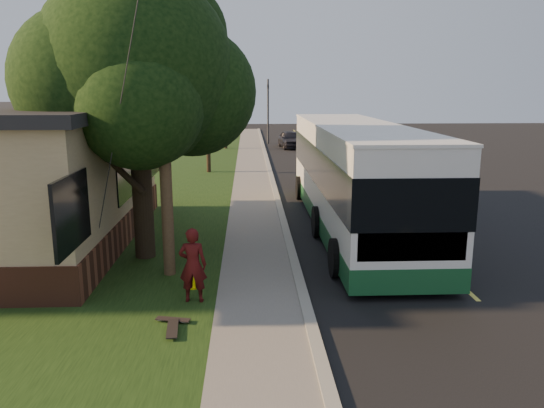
{
  "coord_description": "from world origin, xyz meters",
  "views": [
    {
      "loc": [
        -1.24,
        -12.12,
        4.79
      ],
      "look_at": [
        -0.57,
        2.8,
        1.5
      ],
      "focal_mm": 35.0,
      "sensor_mm": 36.0,
      "label": 1
    }
  ],
  "objects_px": {
    "transit_bus": "(355,173)",
    "skateboard_spare": "(173,320)",
    "distant_car": "(291,139)",
    "fire_hydrant": "(193,273)",
    "leafy_tree": "(138,73)",
    "traffic_signal": "(268,107)",
    "bare_tree_far": "(226,124)",
    "bare_tree_near": "(208,135)",
    "utility_pole": "(162,94)",
    "skateboarder": "(193,265)",
    "skateboard_main": "(172,329)"
  },
  "relations": [
    {
      "from": "bare_tree_far",
      "to": "skateboard_spare",
      "type": "distance_m",
      "value": 31.96
    },
    {
      "from": "traffic_signal",
      "to": "transit_bus",
      "type": "distance_m",
      "value": 28.46
    },
    {
      "from": "skateboarder",
      "to": "bare_tree_near",
      "type": "bearing_deg",
      "value": -84.1
    },
    {
      "from": "bare_tree_near",
      "to": "distant_car",
      "type": "height_order",
      "value": "bare_tree_near"
    },
    {
      "from": "skateboard_main",
      "to": "skateboard_spare",
      "type": "relative_size",
      "value": 1.18
    },
    {
      "from": "utility_pole",
      "to": "skateboard_main",
      "type": "distance_m",
      "value": 5.64
    },
    {
      "from": "utility_pole",
      "to": "skateboarder",
      "type": "xyz_separation_m",
      "value": [
        0.81,
        -1.82,
        -3.71
      ]
    },
    {
      "from": "utility_pole",
      "to": "leafy_tree",
      "type": "bearing_deg",
      "value": 117.6
    },
    {
      "from": "bare_tree_far",
      "to": "skateboard_spare",
      "type": "bearing_deg",
      "value": -89.68
    },
    {
      "from": "bare_tree_far",
      "to": "bare_tree_near",
      "type": "bearing_deg",
      "value": -92.39
    },
    {
      "from": "distant_car",
      "to": "bare_tree_near",
      "type": "bearing_deg",
      "value": -119.91
    },
    {
      "from": "skateboarder",
      "to": "utility_pole",
      "type": "bearing_deg",
      "value": -63.31
    },
    {
      "from": "bare_tree_near",
      "to": "traffic_signal",
      "type": "distance_m",
      "value": 16.52
    },
    {
      "from": "utility_pole",
      "to": "bare_tree_far",
      "type": "xyz_separation_m",
      "value": [
        0.31,
        29.01,
        -2.63
      ]
    },
    {
      "from": "bare_tree_near",
      "to": "transit_bus",
      "type": "relative_size",
      "value": 0.32
    },
    {
      "from": "traffic_signal",
      "to": "skateboarder",
      "type": "bearing_deg",
      "value": -94.92
    },
    {
      "from": "fire_hydrant",
      "to": "leafy_tree",
      "type": "relative_size",
      "value": 0.09
    },
    {
      "from": "transit_bus",
      "to": "skateboard_spare",
      "type": "distance_m",
      "value": 9.33
    },
    {
      "from": "skateboard_main",
      "to": "bare_tree_far",
      "type": "bearing_deg",
      "value": 90.4
    },
    {
      "from": "utility_pole",
      "to": "traffic_signal",
      "type": "relative_size",
      "value": 1.65
    },
    {
      "from": "distant_car",
      "to": "skateboarder",
      "type": "bearing_deg",
      "value": -104.17
    },
    {
      "from": "utility_pole",
      "to": "skateboarder",
      "type": "distance_m",
      "value": 4.21
    },
    {
      "from": "bare_tree_far",
      "to": "transit_bus",
      "type": "bearing_deg",
      "value": -77.54
    },
    {
      "from": "bare_tree_near",
      "to": "bare_tree_far",
      "type": "xyz_separation_m",
      "value": [
        0.5,
        12.0,
        -0.15
      ]
    },
    {
      "from": "fire_hydrant",
      "to": "skateboard_main",
      "type": "relative_size",
      "value": 0.84
    },
    {
      "from": "leafy_tree",
      "to": "traffic_signal",
      "type": "bearing_deg",
      "value": 81.53
    },
    {
      "from": "transit_bus",
      "to": "skateboard_spare",
      "type": "height_order",
      "value": "transit_bus"
    },
    {
      "from": "utility_pole",
      "to": "transit_bus",
      "type": "relative_size",
      "value": 0.68
    },
    {
      "from": "leafy_tree",
      "to": "skateboard_spare",
      "type": "distance_m",
      "value": 6.93
    },
    {
      "from": "skateboarder",
      "to": "skateboard_spare",
      "type": "distance_m",
      "value": 1.38
    },
    {
      "from": "utility_pole",
      "to": "leafy_tree",
      "type": "relative_size",
      "value": 1.16
    },
    {
      "from": "skateboard_spare",
      "to": "distant_car",
      "type": "xyz_separation_m",
      "value": [
        5.04,
        32.59,
        0.58
      ]
    },
    {
      "from": "fire_hydrant",
      "to": "traffic_signal",
      "type": "distance_m",
      "value": 34.25
    },
    {
      "from": "transit_bus",
      "to": "utility_pole",
      "type": "bearing_deg",
      "value": -140.85
    },
    {
      "from": "skateboarder",
      "to": "distant_car",
      "type": "bearing_deg",
      "value": -95.65
    },
    {
      "from": "bare_tree_near",
      "to": "transit_bus",
      "type": "distance_m",
      "value": 13.7
    },
    {
      "from": "traffic_signal",
      "to": "skateboard_spare",
      "type": "xyz_separation_m",
      "value": [
        -3.32,
        -35.91,
        -3.04
      ]
    },
    {
      "from": "bare_tree_far",
      "to": "skateboard_main",
      "type": "bearing_deg",
      "value": -89.6
    },
    {
      "from": "leafy_tree",
      "to": "bare_tree_far",
      "type": "distance_m",
      "value": 27.56
    },
    {
      "from": "traffic_signal",
      "to": "transit_bus",
      "type": "bearing_deg",
      "value": -86.2
    },
    {
      "from": "traffic_signal",
      "to": "transit_bus",
      "type": "height_order",
      "value": "traffic_signal"
    },
    {
      "from": "bare_tree_near",
      "to": "skateboard_spare",
      "type": "distance_m",
      "value": 20.02
    },
    {
      "from": "fire_hydrant",
      "to": "distant_car",
      "type": "relative_size",
      "value": 0.18
    },
    {
      "from": "fire_hydrant",
      "to": "transit_bus",
      "type": "xyz_separation_m",
      "value": [
        4.98,
        5.63,
        1.49
      ]
    },
    {
      "from": "utility_pole",
      "to": "transit_bus",
      "type": "distance_m",
      "value": 7.82
    },
    {
      "from": "leafy_tree",
      "to": "bare_tree_near",
      "type": "distance_m",
      "value": 15.66
    },
    {
      "from": "leafy_tree",
      "to": "bare_tree_far",
      "type": "height_order",
      "value": "leafy_tree"
    },
    {
      "from": "fire_hydrant",
      "to": "skateboarder",
      "type": "distance_m",
      "value": 0.97
    },
    {
      "from": "leafy_tree",
      "to": "skateboarder",
      "type": "bearing_deg",
      "value": -64.35
    },
    {
      "from": "utility_pole",
      "to": "bare_tree_near",
      "type": "distance_m",
      "value": 17.19
    }
  ]
}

